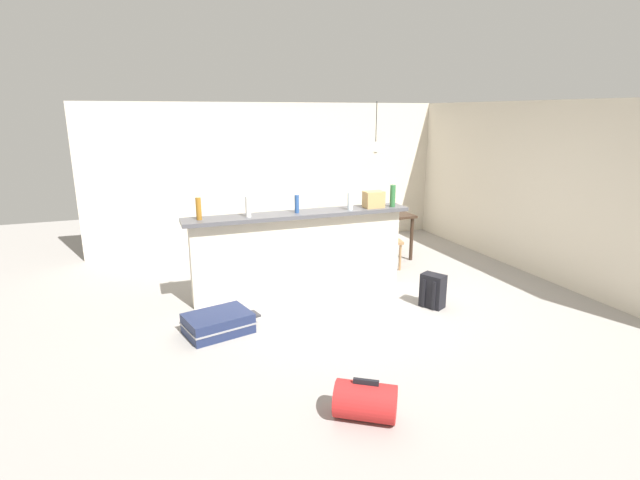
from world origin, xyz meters
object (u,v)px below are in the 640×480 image
(bottle_amber, at_px, (199,209))
(bottle_white, at_px, (248,207))
(bottle_blue, at_px, (297,204))
(pendant_lamp, at_px, (376,146))
(bottle_green, at_px, (393,196))
(suitcase_flat_navy, at_px, (218,323))
(duffel_bag_red, at_px, (365,401))
(bottle_clear, at_px, (350,201))
(dining_chair_near_partition, at_px, (386,234))
(backpack_black, at_px, (433,291))
(dining_table, at_px, (375,219))
(grocery_bag, at_px, (374,199))

(bottle_amber, relative_size, bottle_white, 1.04)
(bottle_blue, relative_size, pendant_lamp, 0.29)
(bottle_green, distance_m, pendant_lamp, 1.41)
(suitcase_flat_navy, height_order, duffel_bag_red, duffel_bag_red)
(bottle_clear, xyz_separation_m, dining_chair_near_partition, (0.93, 0.71, -0.70))
(bottle_clear, bearing_deg, backpack_black, -53.09)
(bottle_clear, bearing_deg, dining_chair_near_partition, 37.35)
(duffel_bag_red, bearing_deg, bottle_amber, 107.51)
(bottle_white, xyz_separation_m, bottle_blue, (0.63, 0.02, -0.01))
(suitcase_flat_navy, distance_m, backpack_black, 2.61)
(bottle_blue, height_order, bottle_green, bottle_green)
(bottle_blue, relative_size, dining_table, 0.21)
(pendant_lamp, bearing_deg, bottle_green, -105.91)
(bottle_amber, relative_size, grocery_bag, 1.03)
(bottle_clear, height_order, backpack_black, bottle_clear)
(bottle_white, height_order, dining_table, bottle_white)
(bottle_clear, relative_size, pendant_lamp, 0.29)
(bottle_green, distance_m, dining_chair_near_partition, 1.06)
(bottle_white, bearing_deg, bottle_clear, -1.59)
(bottle_amber, xyz_separation_m, bottle_blue, (1.22, -0.02, -0.02))
(bottle_clear, relative_size, suitcase_flat_navy, 0.26)
(bottle_green, height_order, dining_chair_near_partition, bottle_green)
(bottle_white, height_order, duffel_bag_red, bottle_white)
(dining_table, distance_m, dining_chair_near_partition, 0.50)
(bottle_clear, height_order, dining_chair_near_partition, bottle_clear)
(bottle_green, bearing_deg, dining_chair_near_partition, 66.96)
(suitcase_flat_navy, xyz_separation_m, backpack_black, (2.60, -0.20, 0.09))
(dining_chair_near_partition, distance_m, backpack_black, 1.70)
(bottle_green, relative_size, grocery_bag, 1.14)
(grocery_bag, bearing_deg, dining_table, 61.45)
(bottle_green, height_order, duffel_bag_red, bottle_green)
(bottle_clear, height_order, bottle_green, bottle_green)
(bottle_blue, bearing_deg, dining_table, 33.56)
(bottle_amber, height_order, backpack_black, bottle_amber)
(grocery_bag, relative_size, dining_table, 0.24)
(bottle_green, height_order, dining_table, bottle_green)
(bottle_blue, relative_size, grocery_bag, 0.88)
(bottle_blue, bearing_deg, backpack_black, -35.31)
(bottle_white, distance_m, pendant_lamp, 2.68)
(bottle_clear, xyz_separation_m, bottle_green, (0.63, 0.00, 0.03))
(bottle_green, height_order, suitcase_flat_navy, bottle_green)
(bottle_clear, height_order, dining_table, bottle_clear)
(dining_table, bearing_deg, duffel_bag_red, -117.68)
(bottle_green, bearing_deg, bottle_clear, -179.97)
(grocery_bag, relative_size, suitcase_flat_navy, 0.29)
(bottle_green, height_order, grocery_bag, bottle_green)
(bottle_white, bearing_deg, bottle_green, -1.07)
(grocery_bag, xyz_separation_m, dining_chair_near_partition, (0.57, 0.67, -0.69))
(bottle_amber, height_order, duffel_bag_red, bottle_amber)
(bottle_clear, bearing_deg, grocery_bag, 5.97)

